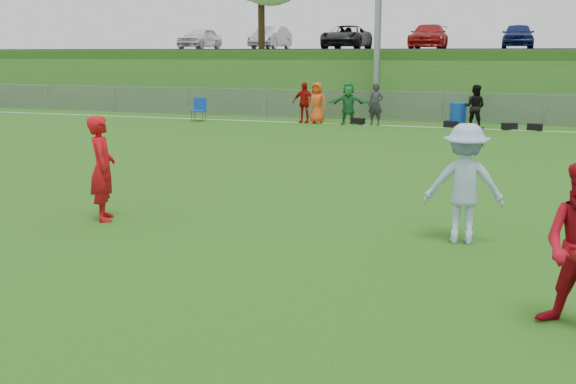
% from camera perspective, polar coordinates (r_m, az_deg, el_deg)
% --- Properties ---
extents(ground, '(120.00, 120.00, 0.00)m').
position_cam_1_polar(ground, '(8.70, 1.79, -7.27)').
color(ground, '#225B13').
rests_on(ground, ground).
extents(sideline_far, '(60.00, 0.10, 0.01)m').
position_cam_1_polar(sideline_far, '(26.13, 13.11, 5.62)').
color(sideline_far, white).
rests_on(sideline_far, ground).
extents(fence, '(58.00, 0.06, 1.30)m').
position_cam_1_polar(fence, '(28.05, 13.57, 7.36)').
color(fence, gray).
rests_on(fence, ground).
extents(berm, '(120.00, 18.00, 3.00)m').
position_cam_1_polar(berm, '(38.96, 15.05, 9.84)').
color(berm, '#245417').
rests_on(berm, ground).
extents(parking_lot, '(120.00, 12.00, 0.10)m').
position_cam_1_polar(parking_lot, '(40.93, 15.35, 12.10)').
color(parking_lot, black).
rests_on(parking_lot, berm).
extents(car_row, '(32.04, 5.18, 1.44)m').
position_cam_1_polar(car_row, '(40.02, 13.61, 13.29)').
color(car_row, white).
rests_on(car_row, parking_lot).
extents(spectator_row, '(7.86, 0.85, 1.69)m').
position_cam_1_polar(spectator_row, '(26.48, 6.74, 7.77)').
color(spectator_row, '#AB0E0B').
rests_on(spectator_row, ground).
extents(gear_bags, '(7.42, 0.50, 0.26)m').
position_cam_1_polar(gear_bags, '(26.15, 15.13, 5.79)').
color(gear_bags, black).
rests_on(gear_bags, ground).
extents(player_red_left, '(0.73, 0.81, 1.85)m').
position_cam_1_polar(player_red_left, '(11.68, -16.17, 2.04)').
color(player_red_left, red).
rests_on(player_red_left, ground).
extents(player_blue, '(1.27, 0.81, 1.86)m').
position_cam_1_polar(player_blue, '(10.23, 15.40, 0.70)').
color(player_blue, '#9FB7DD').
rests_on(player_blue, ground).
extents(recycling_bin, '(0.78, 0.78, 0.96)m').
position_cam_1_polar(recycling_bin, '(26.44, 14.87, 6.64)').
color(recycling_bin, '#0F3CA3').
rests_on(recycling_bin, ground).
extents(camp_chair, '(0.65, 0.65, 1.00)m').
position_cam_1_polar(camp_chair, '(28.07, -7.93, 6.86)').
color(camp_chair, '#0E3DA1').
rests_on(camp_chair, ground).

